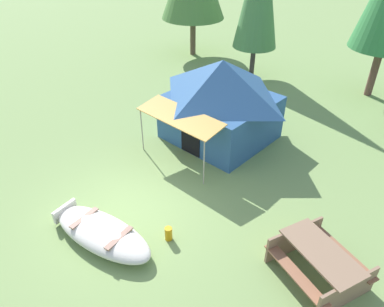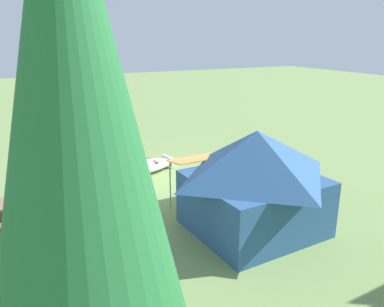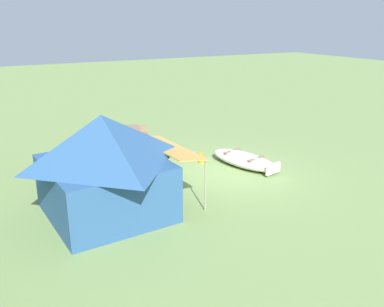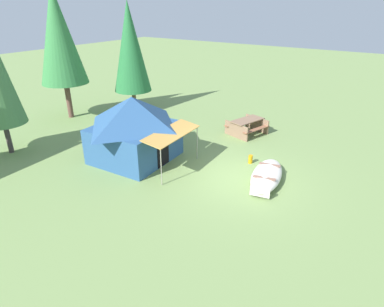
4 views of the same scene
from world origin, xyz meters
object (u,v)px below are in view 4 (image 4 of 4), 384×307
picnic_table (247,125)px  cooler_box (138,171)px  pine_tree_back_right (58,36)px  canvas_cabin_tent (134,128)px  fuel_can (250,159)px  beached_rowboat (267,175)px  pine_tree_back_left (130,47)px

picnic_table → cooler_box: 6.57m
pine_tree_back_right → cooler_box: bearing=-111.0°
cooler_box → pine_tree_back_right: size_ratio=0.08×
pine_tree_back_right → canvas_cabin_tent: bearing=-106.1°
picnic_table → pine_tree_back_right: size_ratio=0.30×
picnic_table → fuel_can: picnic_table is taller
beached_rowboat → canvas_cabin_tent: (-1.26, 5.43, 1.17)m
canvas_cabin_tent → fuel_can: (2.32, -4.29, -1.23)m
pine_tree_back_left → pine_tree_back_right: size_ratio=0.89×
cooler_box → fuel_can: cooler_box is taller
cooler_box → picnic_table: bearing=-13.7°
picnic_table → cooler_box: size_ratio=3.75×
canvas_cabin_tent → pine_tree_back_left: bearing=43.4°
fuel_can → canvas_cabin_tent: bearing=118.4°
beached_rowboat → fuel_can: beached_rowboat is taller
cooler_box → canvas_cabin_tent: bearing=46.3°
pine_tree_back_right → fuel_can: bearing=-88.4°
cooler_box → fuel_can: size_ratio=1.59×
pine_tree_back_right → picnic_table: bearing=-71.3°
picnic_table → cooler_box: (-6.37, 1.55, -0.30)m
fuel_can → pine_tree_back_right: size_ratio=0.05×
pine_tree_back_left → canvas_cabin_tent: bearing=-136.6°
fuel_can → pine_tree_back_left: size_ratio=0.06×
fuel_can → pine_tree_back_right: pine_tree_back_right is taller
canvas_cabin_tent → fuel_can: canvas_cabin_tent is taller
picnic_table → cooler_box: bearing=166.3°
cooler_box → beached_rowboat: bearing=-61.2°
canvas_cabin_tent → pine_tree_back_right: pine_tree_back_right is taller
beached_rowboat → pine_tree_back_right: 13.13m
beached_rowboat → cooler_box: 4.89m
picnic_table → pine_tree_back_right: pine_tree_back_right is taller
canvas_cabin_tent → pine_tree_back_left: 7.48m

